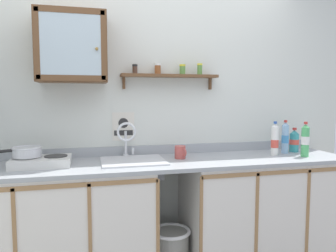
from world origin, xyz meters
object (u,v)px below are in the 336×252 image
wall_cabinet (72,47)px  warning_sign (123,127)px  mug (180,152)px  bottle_opaque_white_1 (275,140)px  sink (132,163)px  hot_plate_stove (41,162)px  bottle_detergent_teal_3 (294,141)px  saucepan (26,151)px  bottle_water_blue_2 (285,138)px  bottle_soda_green_0 (305,140)px

wall_cabinet → warning_sign: wall_cabinet is taller
mug → warning_sign: (-0.43, 0.25, 0.19)m
bottle_opaque_white_1 → mug: size_ratio=2.28×
sink → mug: 0.40m
hot_plate_stove → bottle_opaque_white_1: size_ratio=1.41×
bottle_detergent_teal_3 → hot_plate_stove: bearing=-177.3°
hot_plate_stove → wall_cabinet: wall_cabinet is taller
hot_plate_stove → saucepan: size_ratio=1.09×
saucepan → bottle_opaque_white_1: (1.99, -0.02, 0.02)m
bottle_opaque_white_1 → wall_cabinet: wall_cabinet is taller
sink → mug: size_ratio=3.83×
hot_plate_stove → mug: bearing=2.1°
mug → wall_cabinet: 1.18m
saucepan → bottle_water_blue_2: bottle_water_blue_2 is taller
sink → saucepan: size_ratio=1.30×
bottle_soda_green_0 → mug: size_ratio=2.30×
bottle_opaque_white_1 → hot_plate_stove: bearing=179.8°
bottle_opaque_white_1 → mug: bottle_opaque_white_1 is taller
saucepan → bottle_detergent_teal_3: size_ratio=1.71×
mug → warning_sign: size_ratio=0.53×
bottle_soda_green_0 → wall_cabinet: size_ratio=0.55×
sink → warning_sign: (-0.04, 0.26, 0.27)m
warning_sign → mug: bearing=-30.0°
sink → bottle_water_blue_2: size_ratio=1.66×
bottle_water_blue_2 → bottle_detergent_teal_3: size_ratio=1.34×
bottle_opaque_white_1 → bottle_soda_green_0: bearing=-31.2°
saucepan → bottle_detergent_teal_3: 2.26m
sink → bottle_detergent_teal_3: sink is taller
saucepan → wall_cabinet: 0.85m
saucepan → mug: (1.16, 0.02, -0.06)m
bottle_opaque_white_1 → bottle_detergent_teal_3: size_ratio=1.32×
bottle_soda_green_0 → bottle_water_blue_2: size_ratio=1.00×
hot_plate_stove → mug: size_ratio=3.21×
bottle_soda_green_0 → sink: bearing=173.7°
hot_plate_stove → saucepan: 0.13m
hot_plate_stove → bottle_opaque_white_1: bearing=-0.2°
bottle_water_blue_2 → saucepan: bearing=-178.9°
hot_plate_stove → bottle_soda_green_0: bottle_soda_green_0 is taller
bottle_soda_green_0 → warning_sign: 1.53m
bottle_water_blue_2 → warning_sign: warning_sign is taller
bottle_water_blue_2 → bottle_detergent_teal_3: 0.14m
mug → saucepan: bearing=-179.0°
bottle_opaque_white_1 → bottle_water_blue_2: size_ratio=0.99×
hot_plate_stove → warning_sign: size_ratio=1.71×
mug → hot_plate_stove: bearing=-177.9°
sink → mug: bearing=1.9°
bottle_water_blue_2 → mug: bearing=-178.9°
wall_cabinet → mug: bearing=-8.0°
sink → saucepan: sink is taller
bottle_soda_green_0 → wall_cabinet: 2.03m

